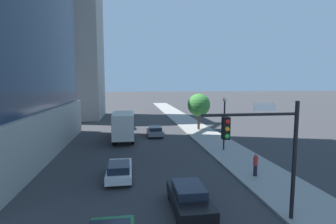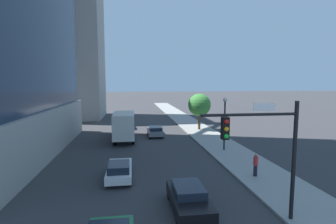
{
  "view_description": "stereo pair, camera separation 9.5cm",
  "coord_description": "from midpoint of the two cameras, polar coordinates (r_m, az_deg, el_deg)",
  "views": [
    {
      "loc": [
        -1.08,
        -7.25,
        7.0
      ],
      "look_at": [
        1.79,
        12.36,
        4.75
      ],
      "focal_mm": 27.46,
      "sensor_mm": 36.0,
      "label": 1
    },
    {
      "loc": [
        -0.98,
        -7.26,
        7.0
      ],
      "look_at": [
        1.79,
        12.36,
        4.75
      ],
      "focal_mm": 27.46,
      "sensor_mm": 36.0,
      "label": 2
    }
  ],
  "objects": [
    {
      "name": "sidewalk",
      "position": [
        29.78,
        11.21,
        -7.1
      ],
      "size": [
        4.44,
        120.0,
        0.15
      ],
      "primitive_type": "cube",
      "color": "gray",
      "rests_on": "ground"
    },
    {
      "name": "traffic_light_pole",
      "position": [
        13.31,
        20.58,
        -6.08
      ],
      "size": [
        4.9,
        0.48,
        5.99
      ],
      "color": "black",
      "rests_on": "sidewalk"
    },
    {
      "name": "pedestrian_red_shirt",
      "position": [
        20.37,
        18.73,
        -10.99
      ],
      "size": [
        0.34,
        0.34,
        1.68
      ],
      "color": "black",
      "rests_on": "sidewalk"
    },
    {
      "name": "car_white",
      "position": [
        19.53,
        -10.87,
        -12.53
      ],
      "size": [
        1.77,
        4.39,
        1.35
      ],
      "color": "silver",
      "rests_on": "ground"
    },
    {
      "name": "car_blue",
      "position": [
        40.44,
        -9.54,
        -2.56
      ],
      "size": [
        1.93,
        4.23,
        1.45
      ],
      "color": "#233D9E",
      "rests_on": "ground"
    },
    {
      "name": "car_gray",
      "position": [
        34.03,
        -3.05,
        -4.23
      ],
      "size": [
        1.93,
        4.26,
        1.31
      ],
      "color": "slate",
      "rests_on": "ground"
    },
    {
      "name": "construction_building",
      "position": [
        56.31,
        -22.21,
        16.58
      ],
      "size": [
        14.8,
        23.53,
        38.64
      ],
      "color": "#9E9B93",
      "rests_on": "ground"
    },
    {
      "name": "box_truck",
      "position": [
        31.79,
        -9.9,
        -2.82
      ],
      "size": [
        2.42,
        7.96,
        3.46
      ],
      "color": "#B21E1E",
      "rests_on": "ground"
    },
    {
      "name": "street_tree",
      "position": [
        38.03,
        6.79,
        1.55
      ],
      "size": [
        3.32,
        3.32,
        5.29
      ],
      "color": "brown",
      "rests_on": "sidewalk"
    },
    {
      "name": "car_black",
      "position": [
        14.83,
        4.53,
        -18.49
      ],
      "size": [
        1.87,
        4.52,
        1.45
      ],
      "color": "black",
      "rests_on": "ground"
    },
    {
      "name": "street_lamp",
      "position": [
        26.71,
        12.32,
        -0.75
      ],
      "size": [
        0.44,
        0.44,
        5.38
      ],
      "color": "black",
      "rests_on": "sidewalk"
    }
  ]
}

